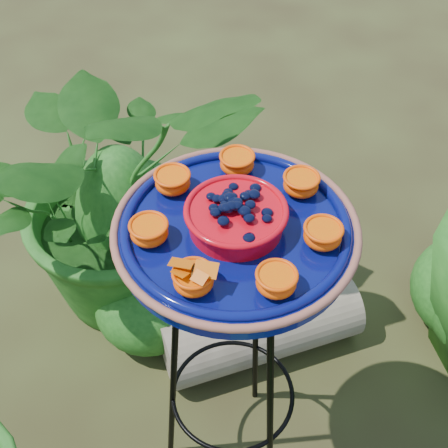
# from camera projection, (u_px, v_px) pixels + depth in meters

# --- Properties ---
(tripod_stand) EXTENTS (0.33, 0.34, 0.84)m
(tripod_stand) POSITION_uv_depth(u_px,v_px,m) (234.00, 344.00, 1.36)
(tripod_stand) COLOR black
(tripod_stand) RESTS_ON ground
(feeder_dish) EXTENTS (0.47, 0.47, 0.10)m
(feeder_dish) POSITION_uv_depth(u_px,v_px,m) (236.00, 228.00, 1.10)
(feeder_dish) COLOR #070D53
(feeder_dish) RESTS_ON tripod_stand
(driftwood_log) EXTENTS (0.59, 0.52, 0.20)m
(driftwood_log) POSITION_uv_depth(u_px,v_px,m) (262.00, 329.00, 1.88)
(driftwood_log) COLOR gray
(driftwood_log) RESTS_ON ground
(shrub_back_left) EXTENTS (1.05, 1.03, 0.89)m
(shrub_back_left) POSITION_uv_depth(u_px,v_px,m) (119.00, 187.00, 1.81)
(shrub_back_left) COLOR #184B14
(shrub_back_left) RESTS_ON ground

